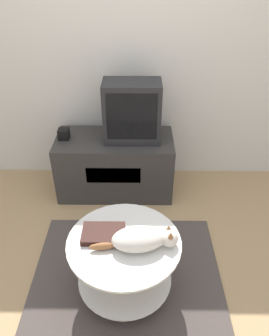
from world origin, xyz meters
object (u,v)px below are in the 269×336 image
at_px(tv, 132,112).
at_px(dvd_box, 103,234).
at_px(speaker, 64,134).
at_px(cat, 142,239).

relative_size(tv, dvd_box, 1.96).
bearing_deg(tv, speaker, -179.67).
bearing_deg(speaker, cat, -60.14).
bearing_deg(cat, speaker, 113.31).
distance_m(dvd_box, cat, 0.27).
height_order(tv, dvd_box, tv).
distance_m(speaker, dvd_box, 1.24).
height_order(tv, cat, tv).
relative_size(dvd_box, cat, 0.50).
relative_size(tv, cat, 0.98).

